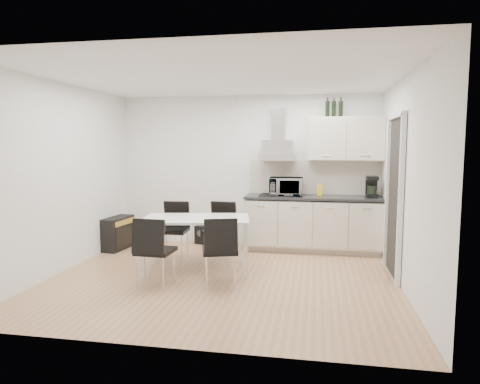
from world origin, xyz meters
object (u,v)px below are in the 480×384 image
at_px(chair_near_left, 156,252).
at_px(floor_speaker, 201,235).
at_px(guitar_amp, 118,233).
at_px(chair_far_right, 220,232).
at_px(chair_far_left, 174,231).
at_px(chair_near_right, 220,251).
at_px(dining_table, 197,223).
at_px(kitchenette, 316,201).

bearing_deg(chair_near_left, floor_speaker, 94.71).
xyz_separation_m(chair_near_left, guitar_amp, (-1.35, 1.73, -0.17)).
xyz_separation_m(chair_near_left, floor_speaker, (-0.07, 2.37, -0.28)).
distance_m(chair_far_right, floor_speaker, 1.20).
bearing_deg(chair_far_left, chair_near_right, 129.25).
distance_m(chair_far_left, chair_far_right, 0.71).
height_order(dining_table, floor_speaker, dining_table).
bearing_deg(floor_speaker, dining_table, -57.68).
relative_size(chair_far_right, chair_near_left, 1.00).
distance_m(chair_far_right, guitar_amp, 1.90).
relative_size(chair_far_right, guitar_amp, 1.30).
distance_m(guitar_amp, floor_speaker, 1.44).
bearing_deg(guitar_amp, chair_far_left, -16.44).
xyz_separation_m(guitar_amp, floor_speaker, (1.28, 0.64, -0.11)).
bearing_deg(guitar_amp, floor_speaker, 32.36).
bearing_deg(kitchenette, guitar_amp, -171.74).
relative_size(chair_far_left, chair_near_left, 1.00).
xyz_separation_m(chair_far_left, chair_near_left, (0.20, -1.26, 0.00)).
bearing_deg(dining_table, chair_near_left, -122.67).
relative_size(chair_far_right, floor_speaker, 2.73).
bearing_deg(kitchenette, chair_near_right, -119.66).
relative_size(chair_near_left, floor_speaker, 2.73).
relative_size(dining_table, chair_near_right, 1.78).
distance_m(dining_table, chair_far_left, 0.76).
relative_size(chair_far_left, guitar_amp, 1.30).
relative_size(dining_table, chair_far_left, 1.78).
distance_m(kitchenette, chair_near_left, 2.96).
xyz_separation_m(chair_near_right, guitar_amp, (-2.12, 1.56, -0.17)).
xyz_separation_m(kitchenette, chair_near_left, (-1.93, -2.20, -0.39)).
xyz_separation_m(chair_far_left, floor_speaker, (0.14, 1.11, -0.28)).
bearing_deg(chair_far_left, chair_near_left, 96.68).
distance_m(chair_far_left, chair_near_right, 1.46).
xyz_separation_m(dining_table, chair_far_right, (0.19, 0.60, -0.23)).
height_order(chair_near_left, chair_near_right, same).
bearing_deg(dining_table, guitar_amp, 139.31).
height_order(dining_table, chair_far_right, chair_far_right).
distance_m(chair_far_right, chair_near_left, 1.44).
xyz_separation_m(chair_far_left, chair_near_right, (0.97, -1.09, 0.00)).
height_order(chair_near_left, guitar_amp, chair_near_left).
xyz_separation_m(chair_near_right, floor_speaker, (-0.84, 2.21, -0.28)).
bearing_deg(chair_near_right, floor_speaker, 93.44).
bearing_deg(floor_speaker, chair_far_left, -77.74).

